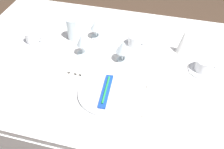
# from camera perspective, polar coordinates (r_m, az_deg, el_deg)

# --- Properties ---
(ground_plane) EXTENTS (6.00, 6.00, 0.00)m
(ground_plane) POSITION_cam_1_polar(r_m,az_deg,el_deg) (1.94, 0.64, -13.43)
(ground_plane) COLOR #4C3828
(dining_table) EXTENTS (1.80, 1.11, 0.74)m
(dining_table) POSITION_cam_1_polar(r_m,az_deg,el_deg) (1.42, 0.86, 0.52)
(dining_table) COLOR white
(dining_table) RESTS_ON ground
(dinner_plate) EXTENTS (0.27, 0.27, 0.02)m
(dinner_plate) POSITION_cam_1_polar(r_m,az_deg,el_deg) (1.19, -1.43, -4.34)
(dinner_plate) COLOR white
(dinner_plate) RESTS_ON dining_table
(toothbrush_package) EXTENTS (0.05, 0.21, 0.02)m
(toothbrush_package) POSITION_cam_1_polar(r_m,az_deg,el_deg) (1.18, -1.44, -3.81)
(toothbrush_package) COLOR blue
(toothbrush_package) RESTS_ON dinner_plate
(fork_outer) EXTENTS (0.03, 0.21, 0.00)m
(fork_outer) POSITION_cam_1_polar(r_m,az_deg,el_deg) (1.26, -8.48, -1.96)
(fork_outer) COLOR beige
(fork_outer) RESTS_ON dining_table
(fork_inner) EXTENTS (0.03, 0.21, 0.00)m
(fork_inner) POSITION_cam_1_polar(r_m,az_deg,el_deg) (1.27, -9.63, -1.77)
(fork_inner) COLOR beige
(fork_inner) RESTS_ON dining_table
(fork_salad) EXTENTS (0.03, 0.22, 0.00)m
(fork_salad) POSITION_cam_1_polar(r_m,az_deg,el_deg) (1.27, -11.00, -1.67)
(fork_salad) COLOR beige
(fork_salad) RESTS_ON dining_table
(dinner_knife) EXTENTS (0.02, 0.21, 0.00)m
(dinner_knife) POSITION_cam_1_polar(r_m,az_deg,el_deg) (1.18, 6.52, -5.70)
(dinner_knife) COLOR beige
(dinner_knife) RESTS_ON dining_table
(spoon_soup) EXTENTS (0.03, 0.21, 0.01)m
(spoon_soup) POSITION_cam_1_polar(r_m,az_deg,el_deg) (1.20, 8.16, -4.83)
(spoon_soup) COLOR beige
(spoon_soup) RESTS_ON dining_table
(saucer_left) EXTENTS (0.14, 0.14, 0.01)m
(saucer_left) POSITION_cam_1_polar(r_m,az_deg,el_deg) (1.57, -17.92, 7.23)
(saucer_left) COLOR white
(saucer_left) RESTS_ON dining_table
(coffee_cup_left) EXTENTS (0.10, 0.08, 0.07)m
(coffee_cup_left) POSITION_cam_1_polar(r_m,az_deg,el_deg) (1.54, -18.19, 8.38)
(coffee_cup_left) COLOR white
(coffee_cup_left) RESTS_ON saucer_left
(saucer_right) EXTENTS (0.14, 0.14, 0.01)m
(saucer_right) POSITION_cam_1_polar(r_m,az_deg,el_deg) (1.39, 20.22, 0.92)
(saucer_right) COLOR white
(saucer_right) RESTS_ON dining_table
(coffee_cup_right) EXTENTS (0.11, 0.08, 0.07)m
(coffee_cup_right) POSITION_cam_1_polar(r_m,az_deg,el_deg) (1.37, 20.67, 2.04)
(coffee_cup_right) COLOR white
(coffee_cup_right) RESTS_ON saucer_right
(saucer_far) EXTENTS (0.13, 0.13, 0.01)m
(saucer_far) POSITION_cam_1_polar(r_m,az_deg,el_deg) (1.48, 5.27, 6.91)
(saucer_far) COLOR white
(saucer_far) RESTS_ON dining_table
(coffee_cup_far) EXTENTS (0.10, 0.08, 0.06)m
(coffee_cup_far) POSITION_cam_1_polar(r_m,az_deg,el_deg) (1.45, 5.43, 8.04)
(coffee_cup_far) COLOR white
(coffee_cup_far) RESTS_ON saucer_far
(wine_glass_centre) EXTENTS (0.07, 0.07, 0.13)m
(wine_glass_centre) POSITION_cam_1_polar(r_m,az_deg,el_deg) (1.49, -3.77, 11.38)
(wine_glass_centre) COLOR silver
(wine_glass_centre) RESTS_ON dining_table
(wine_glass_left) EXTENTS (0.07, 0.07, 0.14)m
(wine_glass_left) POSITION_cam_1_polar(r_m,az_deg,el_deg) (1.36, -7.05, 7.74)
(wine_glass_left) COLOR silver
(wine_glass_left) RESTS_ON dining_table
(wine_glass_right) EXTENTS (0.08, 0.08, 0.13)m
(wine_glass_right) POSITION_cam_1_polar(r_m,az_deg,el_deg) (1.31, 2.59, 6.34)
(wine_glass_right) COLOR silver
(wine_glass_right) RESTS_ON dining_table
(drink_tumbler) EXTENTS (0.07, 0.07, 0.14)m
(drink_tumbler) POSITION_cam_1_polar(r_m,az_deg,el_deg) (1.51, -9.21, 10.16)
(drink_tumbler) COLOR silver
(drink_tumbler) RESTS_ON dining_table
(napkin_folded) EXTENTS (0.06, 0.06, 0.16)m
(napkin_folded) POSITION_cam_1_polar(r_m,az_deg,el_deg) (1.43, 16.36, 7.54)
(napkin_folded) COLOR white
(napkin_folded) RESTS_ON dining_table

